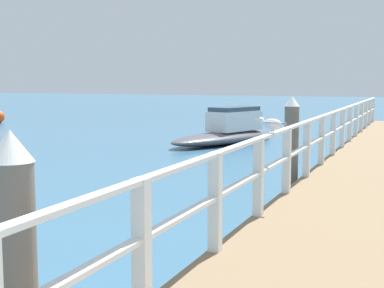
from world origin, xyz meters
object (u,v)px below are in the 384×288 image
(dock_piling_far, at_px, (291,147))
(seagull_foreground, at_px, (272,123))
(dock_piling_near, at_px, (16,287))
(boat_2, at_px, (228,131))

(dock_piling_far, relative_size, seagull_foreground, 4.25)
(seagull_foreground, bearing_deg, dock_piling_near, -172.82)
(dock_piling_near, height_order, boat_2, dock_piling_near)
(dock_piling_near, relative_size, seagull_foreground, 4.25)
(dock_piling_near, bearing_deg, dock_piling_far, 90.00)
(dock_piling_near, xyz_separation_m, dock_piling_far, (0.00, 7.79, 0.00))
(dock_piling_near, xyz_separation_m, seagull_foreground, (0.37, 4.85, 0.70))
(dock_piling_far, height_order, boat_2, dock_piling_far)
(dock_piling_far, xyz_separation_m, seagull_foreground, (0.37, -2.94, 0.70))
(dock_piling_near, height_order, seagull_foreground, dock_piling_near)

